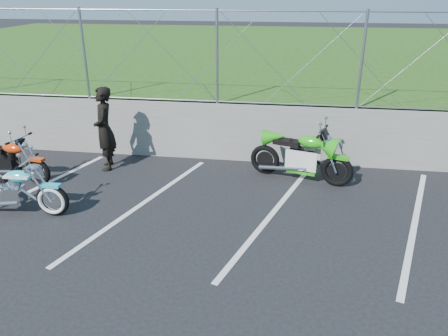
# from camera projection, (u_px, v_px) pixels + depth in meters

# --- Properties ---
(ground) EXTENTS (90.00, 90.00, 0.00)m
(ground) POSITION_uv_depth(u_px,v_px,m) (123.00, 231.00, 7.15)
(ground) COLOR black
(ground) RESTS_ON ground
(retaining_wall) EXTENTS (30.00, 0.22, 1.30)m
(retaining_wall) POSITION_uv_depth(u_px,v_px,m) (175.00, 129.00, 10.09)
(retaining_wall) COLOR slate
(retaining_wall) RESTS_ON ground
(grass_field) EXTENTS (30.00, 20.00, 1.30)m
(grass_field) POSITION_uv_depth(u_px,v_px,m) (232.00, 61.00, 19.21)
(grass_field) COLOR #224813
(grass_field) RESTS_ON ground
(chain_link_fence) EXTENTS (28.00, 0.03, 2.00)m
(chain_link_fence) POSITION_uv_depth(u_px,v_px,m) (172.00, 57.00, 9.45)
(chain_link_fence) COLOR gray
(chain_link_fence) RESTS_ON retaining_wall
(parking_lines) EXTENTS (18.29, 4.31, 0.01)m
(parking_lines) POSITION_uv_depth(u_px,v_px,m) (207.00, 208.00, 7.89)
(parking_lines) COLOR silver
(parking_lines) RESTS_ON ground
(cruiser_turquoise) EXTENTS (2.05, 0.65, 1.02)m
(cruiser_turquoise) POSITION_uv_depth(u_px,v_px,m) (14.00, 192.00, 7.58)
(cruiser_turquoise) COLOR black
(cruiser_turquoise) RESTS_ON ground
(naked_orange) EXTENTS (1.94, 0.66, 0.97)m
(naked_orange) POSITION_uv_depth(u_px,v_px,m) (9.00, 162.00, 8.85)
(naked_orange) COLOR black
(naked_orange) RESTS_ON ground
(sportbike_green) EXTENTS (2.10, 0.84, 1.12)m
(sportbike_green) POSITION_uv_depth(u_px,v_px,m) (302.00, 158.00, 8.87)
(sportbike_green) COLOR black
(sportbike_green) RESTS_ON ground
(person_standing) EXTENTS (0.63, 0.76, 1.80)m
(person_standing) POSITION_uv_depth(u_px,v_px,m) (104.00, 129.00, 9.29)
(person_standing) COLOR black
(person_standing) RESTS_ON ground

